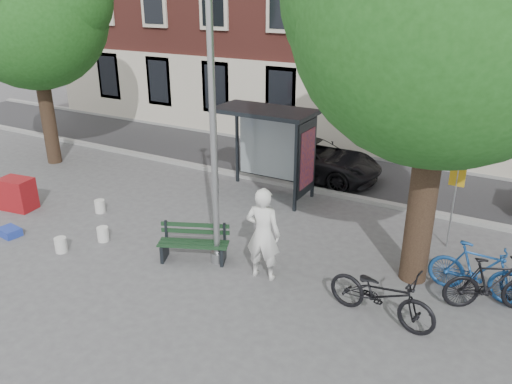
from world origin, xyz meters
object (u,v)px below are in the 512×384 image
Objects in this scene: lamppost at (214,144)px; red_stand at (17,194)px; bike_d at (492,284)px; car_dark at (312,159)px; bench at (194,245)px; notice_sign at (455,189)px; bike_a at (381,294)px; bike_b at (478,271)px; painter at (263,234)px; bus_shelter at (278,134)px.

lamppost is 6.90m from red_stand.
car_dark is at bearing 23.19° from bike_d.
bench is 0.82× the size of notice_sign.
car_dark is (-4.22, 6.43, 0.08)m from bike_a.
bike_d is at bearing -60.90° from notice_sign.
car_dark is at bearing 46.75° from red_stand.
notice_sign reaches higher than bike_a.
bike_a is 1.10× the size of bike_b.
lamppost is 5.65m from notice_sign.
bike_b is at bearing -8.15° from bench.
notice_sign is (3.17, 3.38, 0.46)m from painter.
bike_b is 0.42× the size of car_dark.
notice_sign is at bearing 11.73° from bench.
bike_d is (5.53, 1.11, -2.24)m from lamppost.
bike_d is 7.80m from car_dark.
car_dark reaches higher than bench.
red_stand is 0.45× the size of notice_sign.
painter is at bearing -2.10° from lamppost.
bench is 0.91× the size of bike_d.
bench is 0.87× the size of bike_b.
lamppost reaches higher than bike_d.
lamppost is 2.47m from bench.
bus_shelter reaches higher than red_stand.
lamppost is 3.25× the size of bike_b.
car_dark is at bearing 41.44° from bike_a.
bench is (0.09, -4.27, -1.54)m from bus_shelter.
painter is at bearing -164.69° from car_dark.
bus_shelter is at bearing -74.78° from painter.
painter reaches higher than bike_a.
red_stand is at bearing 157.50° from bench.
painter is 2.27× the size of red_stand.
painter is 7.71m from red_stand.
car_dark is 5.62m from notice_sign.
painter is 0.98× the size of bike_a.
lamppost reaches higher than bus_shelter.
bus_shelter reaches higher than bike_b.
bus_shelter is at bearing 172.82° from notice_sign.
red_stand is at bearing 70.28° from bike_d.
lamppost is at bearing 94.18° from bike_a.
notice_sign is (-1.16, 2.23, 0.94)m from bike_d.
notice_sign is (4.37, 3.34, -1.30)m from lamppost.
bike_a is at bearing -145.94° from car_dark.
car_dark is at bearing 150.98° from notice_sign.
bus_shelter is at bearing 67.35° from bench.
notice_sign is (4.90, 3.50, 1.11)m from bench.
painter reaches higher than bike_d.
bike_a is at bearing -4.01° from lamppost.
lamppost is at bearing 2.64° from red_stand.
bus_shelter is at bearing 175.17° from car_dark.
car_dark is (-0.40, 6.16, -2.16)m from lamppost.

